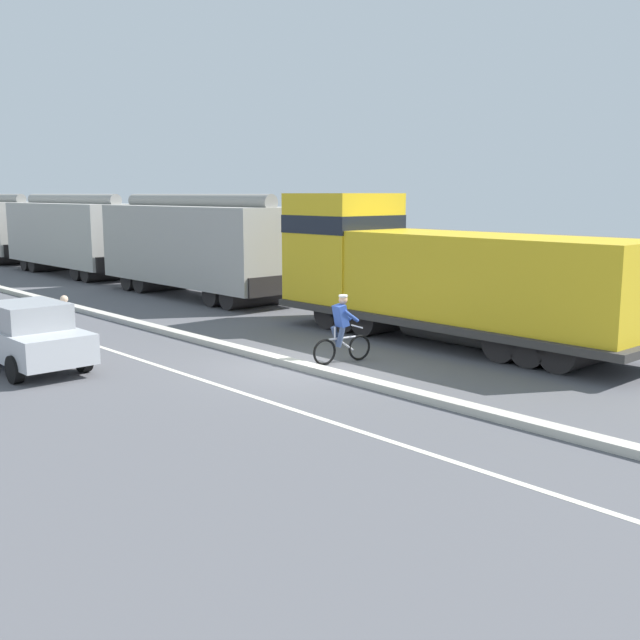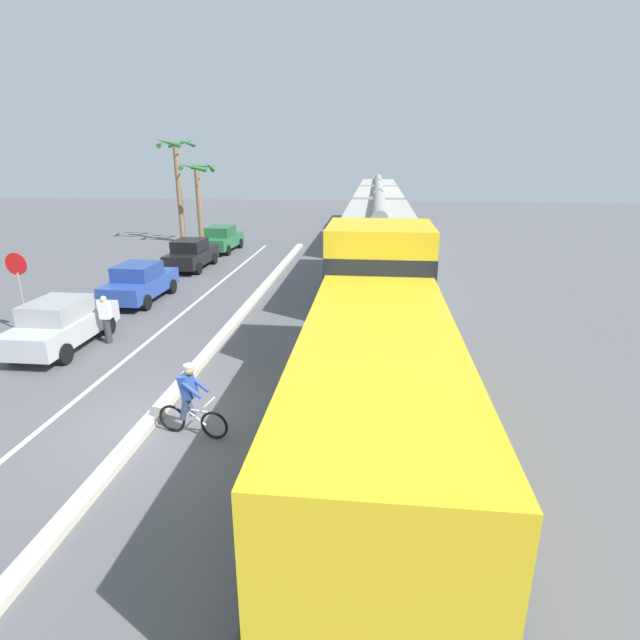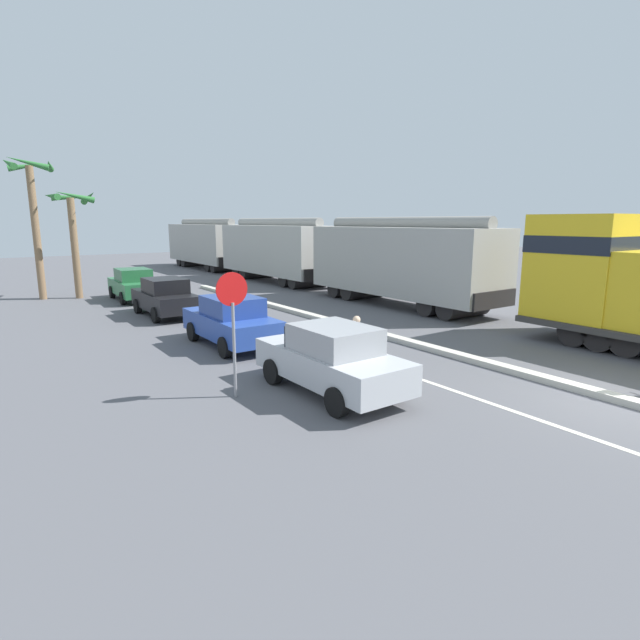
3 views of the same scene
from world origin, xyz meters
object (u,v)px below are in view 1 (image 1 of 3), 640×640
Objects in this scene: hopper_car_lead at (196,246)px; parked_car_silver at (27,335)px; pedestrian_by_cars at (66,325)px; locomotive at (429,278)px; hopper_car_middle at (73,235)px; cyclist at (342,331)px.

parked_car_silver is at bearing -141.43° from hopper_car_lead.
pedestrian_by_cars is (1.21, 0.56, 0.03)m from parked_car_silver.
locomotive is 23.76m from hopper_car_middle.
hopper_car_lead and hopper_car_middle have the same top height.
parked_car_silver is 2.46× the size of cyclist.
hopper_car_middle is at bearing 65.10° from pedestrian_by_cars.
pedestrian_by_cars is (-8.85, -19.07, -1.23)m from hopper_car_middle.
parked_car_silver is at bearing -155.24° from pedestrian_by_cars.
hopper_car_middle is 22.09m from parked_car_silver.
hopper_car_lead is at bearing 38.57° from parked_car_silver.
locomotive reaches higher than hopper_car_lead.
hopper_car_middle is at bearing 90.00° from hopper_car_lead.
hopper_car_lead is 11.60m from hopper_car_middle.
cyclist is (-4.05, -0.58, -0.98)m from locomotive.
cyclist is (-4.05, -12.73, -1.26)m from hopper_car_lead.
cyclist is at bearing -38.05° from parked_car_silver.
parked_car_silver is at bearing 157.68° from locomotive.
pedestrian_by_cars is at bearing 24.76° from parked_car_silver.
locomotive is at bearing -90.00° from hopper_car_lead.
parked_car_silver is 1.34m from pedestrian_by_cars.
hopper_car_middle reaches higher than parked_car_silver.
locomotive is 10.06m from pedestrian_by_cars.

